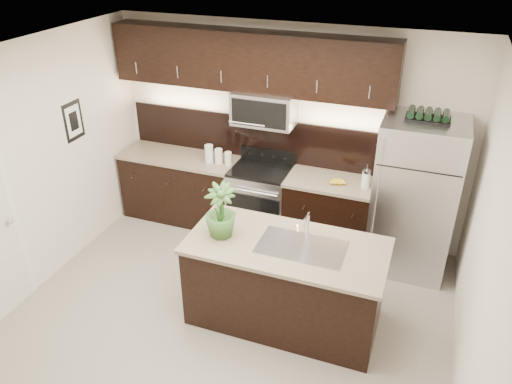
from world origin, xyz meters
TOP-DOWN VIEW (x-y plane):
  - ground at (0.00, 0.00)m, footprint 4.50×4.50m
  - room_walls at (-0.11, -0.04)m, footprint 4.52×4.02m
  - counter_run at (-0.46, 1.69)m, footprint 3.51×0.65m
  - upper_fixtures at (-0.43, 1.84)m, footprint 3.49×0.40m
  - island at (0.55, 0.20)m, footprint 1.96×0.96m
  - sink_faucet at (0.70, 0.21)m, footprint 0.84×0.50m
  - refrigerator at (1.64, 1.63)m, footprint 0.90×0.81m
  - wine_rack at (1.64, 1.63)m, footprint 0.46×0.28m
  - plant at (-0.11, 0.13)m, footprint 0.33×0.33m
  - canisters at (-0.85, 1.65)m, footprint 0.36×0.12m
  - french_press at (1.07, 1.64)m, footprint 0.10×0.10m
  - bananas at (0.70, 1.61)m, footprint 0.23×0.21m

SIDE VIEW (x-z plane):
  - ground at x=0.00m, z-range 0.00..0.00m
  - counter_run at x=-0.46m, z-range 0.00..0.94m
  - island at x=0.55m, z-range 0.00..0.94m
  - refrigerator at x=1.64m, z-range 0.00..1.86m
  - sink_faucet at x=0.70m, z-range 0.81..1.10m
  - bananas at x=0.70m, z-range 0.94..1.00m
  - canisters at x=-0.85m, z-range 0.93..1.16m
  - french_press at x=1.07m, z-range 0.90..1.19m
  - plant at x=-0.11m, z-range 0.94..1.50m
  - room_walls at x=-0.11m, z-range 0.34..3.05m
  - wine_rack at x=1.64m, z-range 1.85..1.96m
  - upper_fixtures at x=-0.43m, z-range 1.31..2.97m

